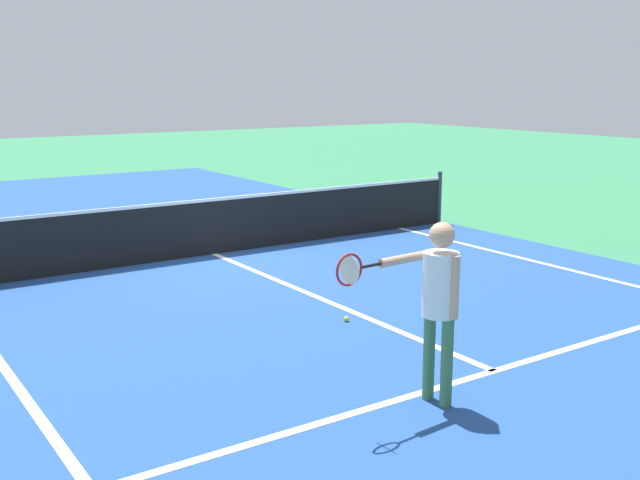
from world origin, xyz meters
TOP-DOWN VIEW (x-y plane):
  - ground_plane at (0.00, 0.00)m, footprint 60.00×60.00m
  - court_surface_inbounds at (0.00, 0.00)m, footprint 10.62×24.40m
  - line_sideline_left at (-4.11, -5.95)m, footprint 0.10×11.89m
  - line_service_near at (0.00, -6.40)m, footprint 8.22×0.10m
  - line_center_service at (0.00, -3.20)m, footprint 0.10×6.40m
  - net at (0.00, 0.00)m, footprint 10.40×0.09m
  - player_near at (-1.04, -6.64)m, footprint 1.23×0.44m
  - tennis_ball_mid_court at (-0.29, -4.25)m, footprint 0.07×0.07m

SIDE VIEW (x-z plane):
  - ground_plane at x=0.00m, z-range 0.00..0.00m
  - court_surface_inbounds at x=0.00m, z-range 0.00..0.00m
  - line_sideline_left at x=-4.11m, z-range 0.00..0.01m
  - line_service_near at x=0.00m, z-range 0.00..0.01m
  - line_center_service at x=0.00m, z-range 0.00..0.01m
  - tennis_ball_mid_court at x=-0.29m, z-range 0.00..0.07m
  - net at x=0.00m, z-range -0.04..1.03m
  - player_near at x=-1.04m, z-range 0.21..1.89m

